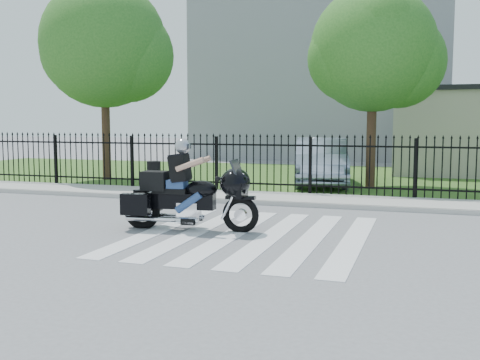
% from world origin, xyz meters
% --- Properties ---
extents(ground, '(120.00, 120.00, 0.00)m').
position_xyz_m(ground, '(0.00, 0.00, 0.00)').
color(ground, slate).
rests_on(ground, ground).
extents(crosswalk, '(5.00, 5.50, 0.01)m').
position_xyz_m(crosswalk, '(0.00, 0.00, 0.01)').
color(crosswalk, silver).
rests_on(crosswalk, ground).
extents(sidewalk, '(40.00, 2.00, 0.12)m').
position_xyz_m(sidewalk, '(0.00, 5.00, 0.06)').
color(sidewalk, '#ADAAA3').
rests_on(sidewalk, ground).
extents(curb, '(40.00, 0.12, 0.12)m').
position_xyz_m(curb, '(0.00, 4.00, 0.06)').
color(curb, '#ADAAA3').
rests_on(curb, ground).
extents(grass_strip, '(40.00, 12.00, 0.02)m').
position_xyz_m(grass_strip, '(0.00, 12.00, 0.01)').
color(grass_strip, '#32581E').
rests_on(grass_strip, ground).
extents(iron_fence, '(26.00, 0.04, 1.80)m').
position_xyz_m(iron_fence, '(0.00, 6.00, 0.90)').
color(iron_fence, black).
rests_on(iron_fence, ground).
extents(tree_left, '(4.80, 4.80, 7.58)m').
position_xyz_m(tree_left, '(-8.50, 8.50, 5.17)').
color(tree_left, '#382316').
rests_on(tree_left, ground).
extents(tree_mid, '(4.20, 4.20, 6.78)m').
position_xyz_m(tree_mid, '(1.50, 9.00, 4.67)').
color(tree_mid, '#382316').
rests_on(tree_mid, ground).
extents(building_tall, '(15.00, 10.00, 12.00)m').
position_xyz_m(building_tall, '(-3.00, 26.00, 6.00)').
color(building_tall, gray).
rests_on(building_tall, ground).
extents(motorcycle_rider, '(2.96, 1.05, 1.96)m').
position_xyz_m(motorcycle_rider, '(-1.48, 0.13, 0.80)').
color(motorcycle_rider, black).
rests_on(motorcycle_rider, ground).
extents(parked_car, '(2.70, 5.28, 1.66)m').
position_xyz_m(parked_car, '(-0.25, 9.28, 0.85)').
color(parked_car, '#909FB6').
rests_on(parked_car, grass_strip).
extents(litter_bin, '(0.50, 0.50, 0.94)m').
position_xyz_m(litter_bin, '(-4.59, 4.80, 0.59)').
color(litter_bin, black).
rests_on(litter_bin, sidewalk).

